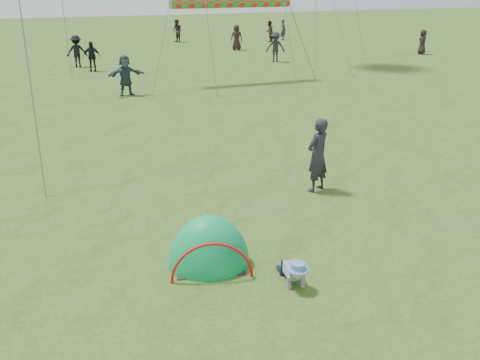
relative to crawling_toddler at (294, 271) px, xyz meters
name	(u,v)px	position (x,y,z in m)	size (l,w,h in m)	color
ground	(309,299)	(0.04, -0.50, -0.26)	(140.00, 140.00, 0.00)	#28531A
crawling_toddler	(294,271)	(0.00, 0.00, 0.00)	(0.47, 0.67, 0.52)	black
popup_tent	(209,264)	(-1.12, 1.14, -0.26)	(1.46, 1.21, 1.89)	#00884E
standing_adult	(318,155)	(2.42, 3.63, 0.64)	(0.66, 0.43, 1.80)	#21222C
crowd_person_1	(269,31)	(14.50, 33.55, 0.56)	(0.80, 0.62, 1.64)	black
crowd_person_3	(275,47)	(10.36, 23.33, 0.64)	(1.16, 0.67, 1.80)	#22232B
crowd_person_4	(422,42)	(21.09, 23.00, 0.55)	(0.79, 0.52, 1.62)	black
crowd_person_6	(283,30)	(16.17, 34.43, 0.57)	(0.61, 0.40, 1.66)	#2C2D32
crowd_person_7	(177,31)	(7.49, 35.85, 0.63)	(0.86, 0.67, 1.78)	#312B23
crowd_person_8	(92,56)	(-0.53, 23.76, 0.55)	(0.95, 0.39, 1.62)	black
crowd_person_9	(77,51)	(-1.14, 25.68, 0.63)	(1.15, 0.66, 1.78)	black
crowd_person_10	(237,38)	(10.18, 29.56, 0.62)	(0.85, 0.56, 1.75)	black
crowd_person_11	(126,75)	(0.09, 16.60, 0.61)	(1.61, 0.51, 1.74)	#2B3C4A
rainbow_tube_kite	(231,1)	(5.52, 17.96, 3.58)	(0.64, 0.64, 5.90)	red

